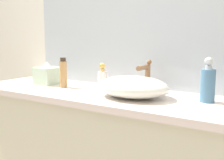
{
  "coord_description": "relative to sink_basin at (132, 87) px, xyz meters",
  "views": [
    {
      "loc": [
        0.88,
        -0.89,
        1.2
      ],
      "look_at": [
        0.05,
        0.4,
        0.97
      ],
      "focal_mm": 45.45,
      "sensor_mm": 36.0,
      "label": 1
    }
  ],
  "objects": [
    {
      "name": "lotion_bottle",
      "position": [
        -0.51,
        0.03,
        0.03
      ],
      "size": [
        0.05,
        0.05,
        0.19
      ],
      "color": "tan",
      "rests_on": "vanity_counter"
    },
    {
      "name": "wall_mirror_panel",
      "position": [
        -0.26,
        0.29,
        0.46
      ],
      "size": [
        1.32,
        0.01,
        1.02
      ],
      "primitive_type": "cube",
      "color": "#B2BCC6",
      "rests_on": "vanity_counter"
    },
    {
      "name": "tissue_box",
      "position": [
        -0.69,
        0.07,
        0.01
      ],
      "size": [
        0.14,
        0.14,
        0.15
      ],
      "color": "beige",
      "rests_on": "vanity_counter"
    },
    {
      "name": "faucet",
      "position": [
        0.0,
        0.16,
        0.05
      ],
      "size": [
        0.03,
        0.15,
        0.18
      ],
      "color": "brown",
      "rests_on": "vanity_counter"
    },
    {
      "name": "perfume_bottle",
      "position": [
        -0.28,
        0.13,
        0.01
      ],
      "size": [
        0.06,
        0.06,
        0.16
      ],
      "color": "silver",
      "rests_on": "vanity_counter"
    },
    {
      "name": "sink_basin",
      "position": [
        0.0,
        0.0,
        0.0
      ],
      "size": [
        0.39,
        0.3,
        0.11
      ],
      "primitive_type": "ellipsoid",
      "color": "silver",
      "rests_on": "vanity_counter"
    },
    {
      "name": "bathroom_wall_rear",
      "position": [
        -0.18,
        0.33,
        0.35
      ],
      "size": [
        6.0,
        0.06,
        2.6
      ],
      "primitive_type": "cube",
      "color": "silver",
      "rests_on": "ground"
    },
    {
      "name": "soap_dispenser",
      "position": [
        0.36,
        0.1,
        0.04
      ],
      "size": [
        0.07,
        0.07,
        0.22
      ],
      "color": "teal",
      "rests_on": "vanity_counter"
    }
  ]
}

